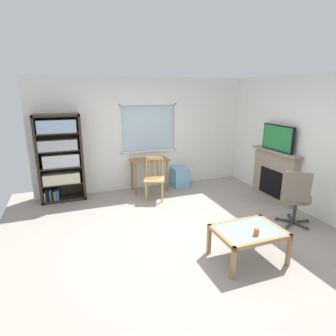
{
  "coord_description": "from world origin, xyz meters",
  "views": [
    {
      "loc": [
        -1.73,
        -3.85,
        2.28
      ],
      "look_at": [
        -0.04,
        0.69,
        0.92
      ],
      "focal_mm": 29.93,
      "sensor_mm": 36.0,
      "label": 1
    }
  ],
  "objects_px": {
    "desk_under_window": "(149,165)",
    "fireplace": "(275,175)",
    "office_chair": "(297,196)",
    "coffee_table": "(249,234)",
    "plastic_drawer_unit": "(180,177)",
    "sippy_cup": "(256,231)",
    "wooden_chair": "(154,178)",
    "bookshelf": "(59,156)",
    "tv": "(278,138)"
  },
  "relations": [
    {
      "from": "desk_under_window",
      "to": "fireplace",
      "type": "relative_size",
      "value": 0.67
    },
    {
      "from": "fireplace",
      "to": "office_chair",
      "type": "xyz_separation_m",
      "value": [
        -0.52,
        -1.14,
        0.02
      ]
    },
    {
      "from": "fireplace",
      "to": "desk_under_window",
      "type": "bearing_deg",
      "value": 148.95
    },
    {
      "from": "coffee_table",
      "to": "desk_under_window",
      "type": "bearing_deg",
      "value": 98.73
    },
    {
      "from": "plastic_drawer_unit",
      "to": "sippy_cup",
      "type": "distance_m",
      "value": 3.32
    },
    {
      "from": "office_chair",
      "to": "coffee_table",
      "type": "xyz_separation_m",
      "value": [
        -1.35,
        -0.55,
        -0.17
      ]
    },
    {
      "from": "sippy_cup",
      "to": "desk_under_window",
      "type": "bearing_deg",
      "value": 98.41
    },
    {
      "from": "wooden_chair",
      "to": "fireplace",
      "type": "height_order",
      "value": "fireplace"
    },
    {
      "from": "bookshelf",
      "to": "wooden_chair",
      "type": "distance_m",
      "value": 2.01
    },
    {
      "from": "fireplace",
      "to": "tv",
      "type": "bearing_deg",
      "value": 180.0
    },
    {
      "from": "desk_under_window",
      "to": "wooden_chair",
      "type": "xyz_separation_m",
      "value": [
        -0.05,
        -0.52,
        -0.15
      ]
    },
    {
      "from": "bookshelf",
      "to": "plastic_drawer_unit",
      "type": "xyz_separation_m",
      "value": [
        2.67,
        -0.06,
        -0.74
      ]
    },
    {
      "from": "bookshelf",
      "to": "coffee_table",
      "type": "height_order",
      "value": "bookshelf"
    },
    {
      "from": "plastic_drawer_unit",
      "to": "coffee_table",
      "type": "distance_m",
      "value": 3.17
    },
    {
      "from": "office_chair",
      "to": "tv",
      "type": "bearing_deg",
      "value": 66.38
    },
    {
      "from": "plastic_drawer_unit",
      "to": "sippy_cup",
      "type": "height_order",
      "value": "sippy_cup"
    },
    {
      "from": "desk_under_window",
      "to": "office_chair",
      "type": "bearing_deg",
      "value": -54.38
    },
    {
      "from": "plastic_drawer_unit",
      "to": "coffee_table",
      "type": "bearing_deg",
      "value": -95.46
    },
    {
      "from": "fireplace",
      "to": "office_chair",
      "type": "height_order",
      "value": "fireplace"
    },
    {
      "from": "fireplace",
      "to": "sippy_cup",
      "type": "relative_size",
      "value": 14.01
    },
    {
      "from": "desk_under_window",
      "to": "fireplace",
      "type": "distance_m",
      "value": 2.74
    },
    {
      "from": "plastic_drawer_unit",
      "to": "fireplace",
      "type": "xyz_separation_m",
      "value": [
        1.57,
        -1.46,
        0.3
      ]
    },
    {
      "from": "desk_under_window",
      "to": "sippy_cup",
      "type": "bearing_deg",
      "value": -81.59
    },
    {
      "from": "bookshelf",
      "to": "office_chair",
      "type": "relative_size",
      "value": 1.82
    },
    {
      "from": "plastic_drawer_unit",
      "to": "fireplace",
      "type": "bearing_deg",
      "value": -43.01
    },
    {
      "from": "bookshelf",
      "to": "fireplace",
      "type": "height_order",
      "value": "bookshelf"
    },
    {
      "from": "bookshelf",
      "to": "fireplace",
      "type": "bearing_deg",
      "value": -19.7
    },
    {
      "from": "bookshelf",
      "to": "fireplace",
      "type": "relative_size",
      "value": 1.44
    },
    {
      "from": "wooden_chair",
      "to": "coffee_table",
      "type": "height_order",
      "value": "wooden_chair"
    },
    {
      "from": "office_chair",
      "to": "coffee_table",
      "type": "height_order",
      "value": "office_chair"
    },
    {
      "from": "plastic_drawer_unit",
      "to": "office_chair",
      "type": "distance_m",
      "value": 2.82
    },
    {
      "from": "desk_under_window",
      "to": "coffee_table",
      "type": "distance_m",
      "value": 3.15
    },
    {
      "from": "plastic_drawer_unit",
      "to": "office_chair",
      "type": "xyz_separation_m",
      "value": [
        1.05,
        -2.6,
        0.32
      ]
    },
    {
      "from": "wooden_chair",
      "to": "plastic_drawer_unit",
      "type": "height_order",
      "value": "wooden_chair"
    },
    {
      "from": "fireplace",
      "to": "office_chair",
      "type": "bearing_deg",
      "value": -114.38
    },
    {
      "from": "coffee_table",
      "to": "sippy_cup",
      "type": "xyz_separation_m",
      "value": [
        0.0,
        -0.15,
        0.11
      ]
    },
    {
      "from": "office_chair",
      "to": "coffee_table",
      "type": "distance_m",
      "value": 1.47
    },
    {
      "from": "bookshelf",
      "to": "coffee_table",
      "type": "xyz_separation_m",
      "value": [
        2.37,
        -3.21,
        -0.59
      ]
    },
    {
      "from": "tv",
      "to": "coffee_table",
      "type": "bearing_deg",
      "value": -137.59
    },
    {
      "from": "wooden_chair",
      "to": "plastic_drawer_unit",
      "type": "distance_m",
      "value": 1.03
    },
    {
      "from": "bookshelf",
      "to": "desk_under_window",
      "type": "distance_m",
      "value": 1.93
    },
    {
      "from": "desk_under_window",
      "to": "tv",
      "type": "xyz_separation_m",
      "value": [
        2.33,
        -1.41,
        0.71
      ]
    },
    {
      "from": "coffee_table",
      "to": "sippy_cup",
      "type": "distance_m",
      "value": 0.19
    },
    {
      "from": "bookshelf",
      "to": "wooden_chair",
      "type": "bearing_deg",
      "value": -18.63
    },
    {
      "from": "fireplace",
      "to": "bookshelf",
      "type": "bearing_deg",
      "value": 160.3
    },
    {
      "from": "plastic_drawer_unit",
      "to": "wooden_chair",
      "type": "bearing_deg",
      "value": -145.5
    },
    {
      "from": "bookshelf",
      "to": "wooden_chair",
      "type": "relative_size",
      "value": 2.02
    },
    {
      "from": "bookshelf",
      "to": "desk_under_window",
      "type": "xyz_separation_m",
      "value": [
        1.89,
        -0.11,
        -0.36
      ]
    },
    {
      "from": "wooden_chair",
      "to": "coffee_table",
      "type": "distance_m",
      "value": 2.64
    },
    {
      "from": "desk_under_window",
      "to": "wooden_chair",
      "type": "relative_size",
      "value": 0.94
    }
  ]
}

